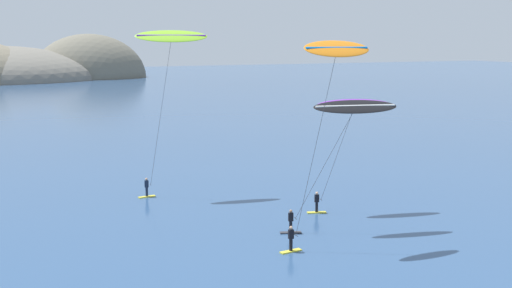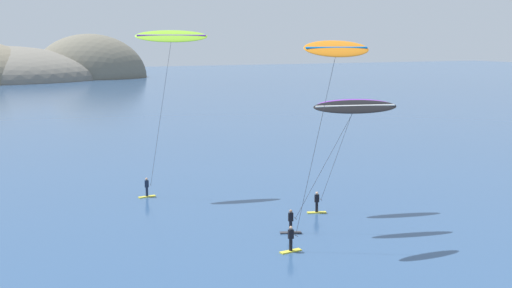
{
  "view_description": "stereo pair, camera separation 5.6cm",
  "coord_description": "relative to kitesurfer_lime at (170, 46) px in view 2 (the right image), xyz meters",
  "views": [
    {
      "loc": [
        -11.49,
        -17.62,
        13.51
      ],
      "look_at": [
        8.85,
        24.35,
        5.91
      ],
      "focal_mm": 45.0,
      "sensor_mm": 36.0,
      "label": 1
    },
    {
      "loc": [
        -11.43,
        -17.65,
        13.51
      ],
      "look_at": [
        8.85,
        24.35,
        5.91
      ],
      "focal_mm": 45.0,
      "sensor_mm": 36.0,
      "label": 2
    }
  ],
  "objects": [
    {
      "name": "kitesurfer_purple",
      "position": [
        11.03,
        -11.07,
        -5.04
      ],
      "size": [
        6.8,
        2.84,
        8.98
      ],
      "color": "yellow",
      "rests_on": "ground"
    },
    {
      "name": "kitesurfer_lime",
      "position": [
        0.0,
        0.0,
        0.0
      ],
      "size": [
        6.3,
        2.66,
        14.38
      ],
      "color": "yellow",
      "rests_on": "ground"
    },
    {
      "name": "kitesurfer_orange",
      "position": [
        4.87,
        -17.86,
        -1.03
      ],
      "size": [
        6.27,
        1.61,
        13.54
      ],
      "color": "yellow",
      "rests_on": "ground"
    },
    {
      "name": "kitesurfer_black",
      "position": [
        8.11,
        -15.22,
        -4.7
      ],
      "size": [
        8.4,
        2.9,
        9.37
      ],
      "color": "#2D2D33",
      "rests_on": "ground"
    }
  ]
}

